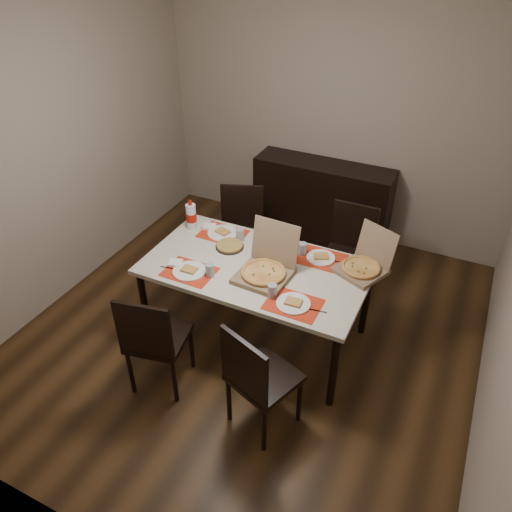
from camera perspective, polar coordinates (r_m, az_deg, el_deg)
name	(u,v)px	position (r m, az deg, el deg)	size (l,w,h in m)	color
ground	(251,332)	(4.55, -0.55, -8.73)	(3.80, 4.00, 0.02)	#422A14
room_walls	(275,130)	(3.94, 2.17, 14.17)	(3.84, 4.02, 2.62)	gray
sideboard	(321,202)	(5.62, 7.49, 6.19)	(1.50, 0.40, 0.90)	black
dining_table	(256,273)	(4.08, 0.00, -1.92)	(1.80, 1.00, 0.75)	beige
chair_near_left	(154,339)	(3.82, -11.62, -9.23)	(0.49, 0.49, 0.93)	black
chair_near_right	(257,377)	(3.49, 0.10, -13.68)	(0.54, 0.54, 0.93)	black
chair_far_left	(241,229)	(4.97, -1.70, 3.15)	(0.54, 0.54, 0.93)	black
chair_far_right	(349,249)	(4.74, 10.55, 0.78)	(0.42, 0.42, 0.93)	black
setting_near_left	(193,270)	(3.99, -7.25, -1.60)	(0.46, 0.30, 0.11)	red
setting_near_right	(288,300)	(3.67, 3.64, -5.05)	(0.46, 0.30, 0.11)	red
setting_far_left	(225,233)	(4.43, -3.52, 2.67)	(0.45, 0.30, 0.11)	red
setting_far_right	(316,255)	(4.15, 6.83, 0.08)	(0.45, 0.30, 0.11)	red
napkin_loose	(262,273)	(3.95, 0.73, -1.93)	(0.12, 0.11, 0.02)	white
pizza_box_center	(266,269)	(3.90, 1.10, -1.54)	(0.41, 0.46, 0.40)	brown
pizza_box_right	(364,265)	(4.05, 12.20, -1.02)	(0.46, 0.48, 0.34)	brown
faina_plate	(230,246)	(4.26, -3.03, 1.15)	(0.24, 0.24, 0.03)	black
dip_bowl	(280,258)	(4.11, 2.72, -0.27)	(0.10, 0.10, 0.03)	white
soda_bottle	(191,216)	(4.50, -7.41, 4.51)	(0.09, 0.09, 0.28)	silver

